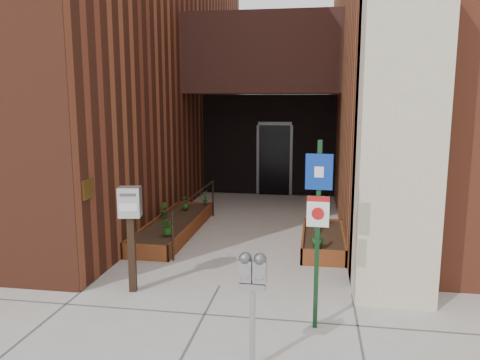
% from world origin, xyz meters
% --- Properties ---
extents(ground, '(80.00, 80.00, 0.00)m').
position_xyz_m(ground, '(0.00, 0.00, 0.00)').
color(ground, '#9E9991').
rests_on(ground, ground).
extents(architecture, '(20.00, 14.60, 10.00)m').
position_xyz_m(architecture, '(-0.18, 6.89, 4.98)').
color(architecture, maroon).
rests_on(architecture, ground).
extents(planter_left, '(0.90, 3.60, 0.30)m').
position_xyz_m(planter_left, '(-1.55, 2.70, 0.13)').
color(planter_left, maroon).
rests_on(planter_left, ground).
extents(planter_right, '(0.80, 2.20, 0.30)m').
position_xyz_m(planter_right, '(1.60, 2.20, 0.13)').
color(planter_right, maroon).
rests_on(planter_right, ground).
extents(handrail, '(0.04, 3.34, 0.90)m').
position_xyz_m(handrail, '(-1.05, 2.65, 0.75)').
color(handrail, black).
rests_on(handrail, ground).
extents(parking_meter, '(0.29, 0.14, 1.29)m').
position_xyz_m(parking_meter, '(0.80, -2.16, 1.00)').
color(parking_meter, gray).
rests_on(parking_meter, ground).
extents(sign_post, '(0.32, 0.08, 2.37)m').
position_xyz_m(sign_post, '(1.46, -1.13, 1.46)').
color(sign_post, '#123218').
rests_on(sign_post, ground).
extents(payment_dropbox, '(0.35, 0.29, 1.59)m').
position_xyz_m(payment_dropbox, '(-1.24, -0.40, 1.15)').
color(payment_dropbox, black).
rests_on(payment_dropbox, ground).
extents(shrub_left_a, '(0.43, 0.43, 0.35)m').
position_xyz_m(shrub_left_a, '(-1.33, 1.61, 0.47)').
color(shrub_left_a, '#1F621C').
rests_on(shrub_left_a, planter_left).
extents(shrub_left_b, '(0.24, 0.24, 0.32)m').
position_xyz_m(shrub_left_b, '(-1.85, 2.89, 0.46)').
color(shrub_left_b, '#215117').
rests_on(shrub_left_b, planter_left).
extents(shrub_left_c, '(0.23, 0.23, 0.32)m').
position_xyz_m(shrub_left_c, '(-1.59, 3.70, 0.46)').
color(shrub_left_c, '#235718').
rests_on(shrub_left_c, planter_left).
extents(shrub_left_d, '(0.24, 0.24, 0.34)m').
position_xyz_m(shrub_left_d, '(-1.25, 4.30, 0.47)').
color(shrub_left_d, '#1B5E20').
rests_on(shrub_left_d, planter_left).
extents(shrub_right_a, '(0.27, 0.27, 0.35)m').
position_xyz_m(shrub_right_a, '(1.49, 1.30, 0.48)').
color(shrub_right_a, '#17501A').
rests_on(shrub_right_a, planter_right).
extents(shrub_right_b, '(0.28, 0.28, 0.37)m').
position_xyz_m(shrub_right_b, '(1.51, 2.55, 0.49)').
color(shrub_right_b, '#1A5317').
rests_on(shrub_right_b, planter_right).
extents(shrub_right_c, '(0.45, 0.45, 0.35)m').
position_xyz_m(shrub_right_c, '(1.52, 2.84, 0.48)').
color(shrub_right_c, '#1B5E1B').
rests_on(shrub_right_c, planter_right).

